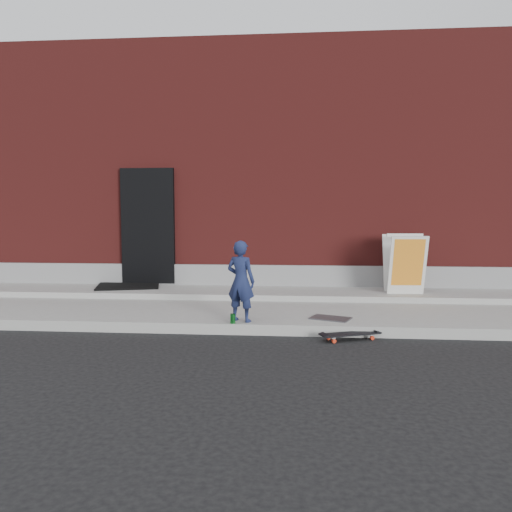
# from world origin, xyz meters

# --- Properties ---
(ground) EXTENTS (80.00, 80.00, 0.00)m
(ground) POSITION_xyz_m (0.00, 0.00, 0.00)
(ground) COLOR black
(ground) RESTS_ON ground
(sidewalk) EXTENTS (20.00, 3.00, 0.15)m
(sidewalk) POSITION_xyz_m (0.00, 1.50, 0.07)
(sidewalk) COLOR gray
(sidewalk) RESTS_ON ground
(apron) EXTENTS (20.00, 1.20, 0.10)m
(apron) POSITION_xyz_m (0.00, 2.40, 0.20)
(apron) COLOR gray
(apron) RESTS_ON sidewalk
(building) EXTENTS (20.00, 8.10, 5.00)m
(building) POSITION_xyz_m (-0.00, 6.99, 2.50)
(building) COLOR maroon
(building) RESTS_ON ground
(child) EXTENTS (0.48, 0.40, 1.13)m
(child) POSITION_xyz_m (-0.45, 0.20, 0.72)
(child) COLOR #192146
(child) RESTS_ON sidewalk
(skateboard) EXTENTS (0.81, 0.48, 0.09)m
(skateboard) POSITION_xyz_m (1.03, -0.12, 0.07)
(skateboard) COLOR red
(skateboard) RESTS_ON ground
(pizza_sign) EXTENTS (0.67, 0.78, 1.05)m
(pizza_sign) POSITION_xyz_m (2.20, 2.27, 0.77)
(pizza_sign) COLOR silver
(pizza_sign) RESTS_ON apron
(soda_can) EXTENTS (0.07, 0.07, 0.13)m
(soda_can) POSITION_xyz_m (-0.54, 0.06, 0.22)
(soda_can) COLOR #187B29
(soda_can) RESTS_ON sidewalk
(doormat) EXTENTS (1.35, 1.19, 0.03)m
(doormat) POSITION_xyz_m (-2.90, 2.60, 0.27)
(doormat) COLOR black
(doormat) RESTS_ON apron
(utility_plate) EXTENTS (0.64, 0.53, 0.02)m
(utility_plate) POSITION_xyz_m (0.81, 0.47, 0.16)
(utility_plate) COLOR #4A4A4E
(utility_plate) RESTS_ON sidewalk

